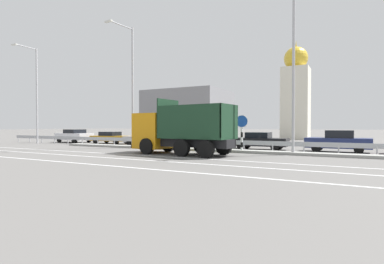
{
  "coord_description": "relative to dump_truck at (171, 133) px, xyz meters",
  "views": [
    {
      "loc": [
        9.99,
        -17.6,
        1.83
      ],
      "look_at": [
        0.27,
        0.76,
        1.42
      ],
      "focal_mm": 28.0,
      "sensor_mm": 36.0,
      "label": 1
    }
  ],
  "objects": [
    {
      "name": "ground_plane",
      "position": [
        0.5,
        0.71,
        -1.36
      ],
      "size": [
        320.0,
        320.0,
        0.0
      ],
      "primitive_type": "plane",
      "color": "#605E5B"
    },
    {
      "name": "lane_strip_0",
      "position": [
        0.95,
        -1.88,
        -1.36
      ],
      "size": [
        48.43,
        0.16,
        0.01
      ],
      "primitive_type": "cube",
      "color": "silver",
      "rests_on": "ground_plane"
    },
    {
      "name": "lane_strip_1",
      "position": [
        0.95,
        -3.92,
        -1.36
      ],
      "size": [
        48.43,
        0.16,
        0.01
      ],
      "primitive_type": "cube",
      "color": "silver",
      "rests_on": "ground_plane"
    },
    {
      "name": "lane_strip_2",
      "position": [
        0.95,
        -6.51,
        -1.36
      ],
      "size": [
        48.43,
        0.16,
        0.01
      ],
      "primitive_type": "cube",
      "color": "silver",
      "rests_on": "ground_plane"
    },
    {
      "name": "median_island",
      "position": [
        0.5,
        3.03,
        -1.27
      ],
      "size": [
        26.64,
        1.1,
        0.18
      ],
      "primitive_type": "cube",
      "color": "gray",
      "rests_on": "ground_plane"
    },
    {
      "name": "median_guardrail",
      "position": [
        0.5,
        4.24,
        -0.79
      ],
      "size": [
        48.43,
        0.09,
        0.78
      ],
      "color": "#9EA0A5",
      "rests_on": "ground_plane"
    },
    {
      "name": "dump_truck",
      "position": [
        0.0,
        0.0,
        0.0
      ],
      "size": [
        7.07,
        3.07,
        3.61
      ],
      "rotation": [
        0.0,
        0.0,
        1.49
      ],
      "color": "orange",
      "rests_on": "ground_plane"
    },
    {
      "name": "median_road_sign",
      "position": [
        3.85,
        3.03,
        0.06
      ],
      "size": [
        0.86,
        0.16,
        2.6
      ],
      "color": "white",
      "rests_on": "ground_plane"
    },
    {
      "name": "street_lamp_0",
      "position": [
        -18.52,
        3.03,
        4.16
      ],
      "size": [
        0.71,
        2.62,
        9.97
      ],
      "color": "#ADADB2",
      "rests_on": "ground_plane"
    },
    {
      "name": "street_lamp_1",
      "position": [
        -5.63,
        2.72,
        4.22
      ],
      "size": [
        0.71,
        2.78,
        10.03
      ],
      "color": "#ADADB2",
      "rests_on": "ground_plane"
    },
    {
      "name": "street_lamp_2",
      "position": [
        7.3,
        2.71,
        4.21
      ],
      "size": [
        0.7,
        2.01,
        10.2
      ],
      "color": "#ADADB2",
      "rests_on": "ground_plane"
    },
    {
      "name": "parked_car_0",
      "position": [
        -16.7,
        6.39,
        -0.6
      ],
      "size": [
        4.57,
        2.25,
        1.46
      ],
      "rotation": [
        0.0,
        0.0,
        1.49
      ],
      "color": "silver",
      "rests_on": "ground_plane"
    },
    {
      "name": "parked_car_1",
      "position": [
        -11.47,
        6.59,
        -0.71
      ],
      "size": [
        4.35,
        1.96,
        1.25
      ],
      "rotation": [
        0.0,
        0.0,
        -1.53
      ],
      "color": "#B27A14",
      "rests_on": "ground_plane"
    },
    {
      "name": "parked_car_2",
      "position": [
        -6.53,
        6.05,
        -0.67
      ],
      "size": [
        4.35,
        2.0,
        1.36
      ],
      "rotation": [
        0.0,
        0.0,
        -1.58
      ],
      "color": "#A3A3A8",
      "rests_on": "ground_plane"
    },
    {
      "name": "parked_car_3",
      "position": [
        -0.82,
        6.41,
        -0.68
      ],
      "size": [
        4.39,
        2.16,
        1.31
      ],
      "rotation": [
        0.0,
        0.0,
        -1.63
      ],
      "color": "#335B33",
      "rests_on": "ground_plane"
    },
    {
      "name": "parked_car_4",
      "position": [
        4.28,
        6.15,
        -0.66
      ],
      "size": [
        4.19,
        1.89,
        1.35
      ],
      "rotation": [
        0.0,
        0.0,
        -1.57
      ],
      "color": "black",
      "rests_on": "ground_plane"
    },
    {
      "name": "parked_car_5",
      "position": [
        9.76,
        6.38,
        -0.59
      ],
      "size": [
        4.27,
        1.91,
        1.54
      ],
      "rotation": [
        0.0,
        0.0,
        1.54
      ],
      "color": "navy",
      "rests_on": "ground_plane"
    },
    {
      "name": "background_building_0",
      "position": [
        -10.85,
        22.2,
        2.14
      ],
      "size": [
        11.21,
        9.04,
        7.0
      ],
      "primitive_type": "cube",
      "color": "gray",
      "rests_on": "ground_plane"
    },
    {
      "name": "church_tower",
      "position": [
        3.72,
        26.9,
        4.93
      ],
      "size": [
        3.6,
        3.6,
        13.75
      ],
      "color": "silver",
      "rests_on": "ground_plane"
    }
  ]
}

